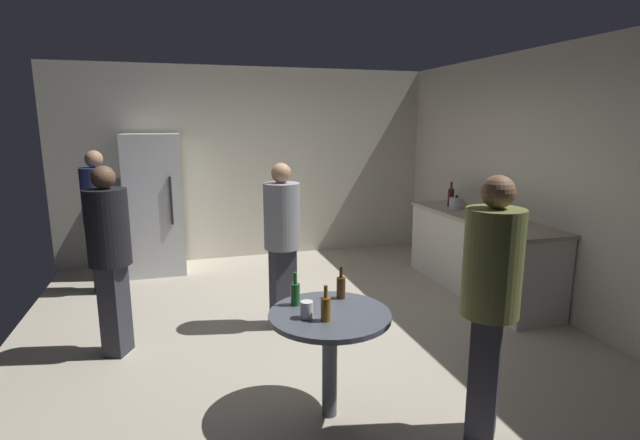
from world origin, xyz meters
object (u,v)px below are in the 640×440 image
Objects in this scene: person_in_black_shirt at (109,247)px; person_in_olive_shirt at (491,291)px; refrigerator at (155,204)px; beer_bottle_green at (295,293)px; foreground_table at (330,328)px; plastic_cup_white at (307,310)px; beer_bottle_on_counter at (485,208)px; beer_bottle_amber at (326,308)px; wine_bottle_on_counter at (451,197)px; person_in_gray_shirt at (282,233)px; person_in_navy_shirt at (99,211)px; beer_bottle_brown at (341,287)px; kettle at (457,203)px.

person_in_olive_shirt is (2.32, -1.84, 0.03)m from person_in_black_shirt.
beer_bottle_green is (1.03, -3.50, -0.08)m from refrigerator.
plastic_cup_white is at bearing -165.74° from foreground_table.
refrigerator is at bearing 153.45° from beer_bottle_on_counter.
beer_bottle_amber is 0.99m from person_in_olive_shirt.
refrigerator is 7.83× the size of beer_bottle_on_counter.
wine_bottle_on_counter is 3.34m from person_in_olive_shirt.
person_in_olive_shirt is at bearing -33.37° from beer_bottle_green.
refrigerator is at bearing 106.86° from beer_bottle_amber.
person_in_gray_shirt is 0.96× the size of person_in_navy_shirt.
plastic_cup_white is (-0.32, -0.27, -0.03)m from beer_bottle_brown.
kettle is 3.00m from beer_bottle_brown.
beer_bottle_on_counter is 0.29× the size of foreground_table.
person_in_black_shirt is at bearing 2.84° from person_in_olive_shirt.
person_in_black_shirt is (-0.26, -2.34, 0.04)m from refrigerator.
foreground_table is at bearing 61.05° from beer_bottle_amber.
plastic_cup_white is at bearing -135.30° from wine_bottle_on_counter.
kettle reaches higher than beer_bottle_amber.
person_in_navy_shirt is 4.40m from person_in_olive_shirt.
kettle is 0.30× the size of foreground_table.
person_in_gray_shirt is (-2.44, -0.34, -0.06)m from beer_bottle_on_counter.
refrigerator is 3.88m from plastic_cup_white.
wine_bottle_on_counter is 4.21m from person_in_navy_shirt.
beer_bottle_amber and beer_bottle_brown have the same top height.
wine_bottle_on_counter is 3.59m from plastic_cup_white.
person_in_gray_shirt reaches higher than beer_bottle_amber.
plastic_cup_white is 0.07× the size of person_in_black_shirt.
beer_bottle_green is at bearing -147.66° from beer_bottle_on_counter.
beer_bottle_brown is 1.00× the size of beer_bottle_green.
beer_bottle_on_counter is at bearing -83.79° from wine_bottle_on_counter.
beer_bottle_brown is at bearing -136.86° from kettle.
refrigerator reaches higher than foreground_table.
person_in_navy_shirt is (-4.17, 0.56, -0.06)m from wine_bottle_on_counter.
beer_bottle_brown is 1.01m from person_in_olive_shirt.
beer_bottle_on_counter is (0.11, -0.42, 0.01)m from kettle.
plastic_cup_white is at bearing -74.28° from refrigerator.
person_in_navy_shirt is 0.99× the size of person_in_olive_shirt.
kettle is 1.06× the size of beer_bottle_brown.
beer_bottle_amber is 2.09× the size of plastic_cup_white.
person_in_navy_shirt is at bearing -131.39° from refrigerator.
beer_bottle_on_counter is 1.00× the size of beer_bottle_brown.
beer_bottle_amber is at bearing 8.56° from person_in_navy_shirt.
beer_bottle_on_counter is 0.15× the size of person_in_gray_shirt.
wine_bottle_on_counter reaches higher than beer_bottle_on_counter.
beer_bottle_green is at bearing -174.14° from beer_bottle_brown.
person_in_black_shirt is (-1.47, 1.35, 0.31)m from foreground_table.
beer_bottle_amber reaches higher than foreground_table.
person_in_black_shirt is at bearing -163.75° from wine_bottle_on_counter.
person_in_gray_shirt reaches higher than wine_bottle_on_counter.
kettle reaches higher than foreground_table.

